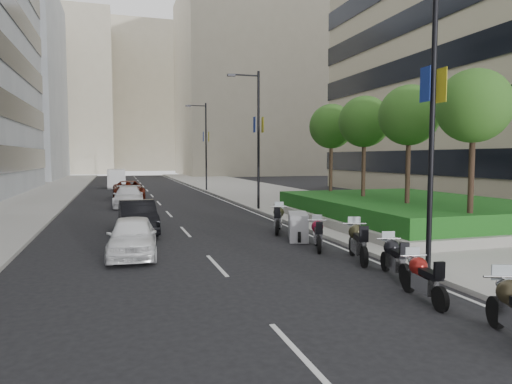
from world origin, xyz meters
name	(u,v)px	position (x,y,z in m)	size (l,w,h in m)	color
ground	(309,297)	(0.00, 0.00, 0.00)	(160.00, 160.00, 0.00)	black
sidewalk_right	(268,194)	(9.00, 30.00, 0.07)	(10.00, 100.00, 0.15)	#9E9B93
sidewalk_left	(20,200)	(-12.00, 30.00, 0.07)	(8.00, 100.00, 0.15)	#9E9B93
lane_edge	(212,196)	(3.70, 30.00, 0.01)	(0.12, 100.00, 0.01)	silver
lane_centre	(154,198)	(-1.50, 30.00, 0.01)	(0.12, 100.00, 0.01)	silver
building_cream_right	(251,86)	(22.00, 80.00, 18.00)	(28.00, 24.00, 36.00)	#B7AD93
building_cream_left	(51,96)	(-18.00, 100.00, 17.00)	(26.00, 24.00, 34.00)	#B7AD93
building_cream_centre	(140,101)	(2.00, 120.00, 19.00)	(30.00, 24.00, 38.00)	#B7AD93
planter	(408,218)	(10.00, 10.00, 0.35)	(10.00, 14.00, 0.40)	gray
hedge	(408,206)	(10.00, 10.00, 0.95)	(9.40, 13.40, 0.80)	#184F16
tree_0	(474,107)	(8.50, 4.00, 5.42)	(2.80, 2.80, 6.30)	#332319
tree_1	(409,116)	(8.50, 8.00, 5.42)	(2.80, 2.80, 6.30)	#332319
tree_2	(364,122)	(8.50, 12.00, 5.42)	(2.80, 2.80, 6.30)	#332319
tree_3	(331,127)	(8.50, 16.00, 5.42)	(2.80, 2.80, 6.30)	#332319
lamp_post_0	(428,103)	(4.14, 1.00, 5.07)	(2.34, 0.45, 9.00)	black
lamp_post_1	(256,133)	(4.14, 18.00, 5.07)	(2.34, 0.45, 9.00)	black
lamp_post_2	(205,142)	(4.14, 36.00, 5.07)	(2.34, 0.45, 9.00)	black
motorcycle_1	(423,278)	(2.53, -1.08, 0.56)	(0.70, 2.09, 1.04)	black
motorcycle_2	(394,258)	(3.13, 1.01, 0.58)	(0.80, 2.14, 1.08)	black
motorcycle_3	(358,242)	(3.20, 3.23, 0.65)	(1.00, 2.37, 1.21)	black
motorcycle_4	(318,234)	(2.74, 5.44, 0.57)	(0.97, 2.05, 1.07)	black
motorcycle_5	(298,227)	(2.75, 7.43, 0.57)	(1.33, 2.03, 1.14)	black
motorcycle_6	(278,219)	(2.64, 9.58, 0.62)	(1.13, 2.21, 1.17)	black
car_a	(132,236)	(-4.06, 6.28, 0.70)	(1.66, 4.14, 1.41)	white
car_b	(138,217)	(-3.65, 11.37, 0.75)	(1.58, 4.53, 1.49)	black
car_c	(128,197)	(-3.78, 22.96, 0.72)	(2.02, 4.98, 1.44)	silver
car_d	(129,190)	(-3.60, 29.69, 0.75)	(2.49, 5.41, 1.50)	#58160A
delivery_van	(117,179)	(-4.55, 44.23, 0.99)	(1.96, 5.06, 2.12)	silver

